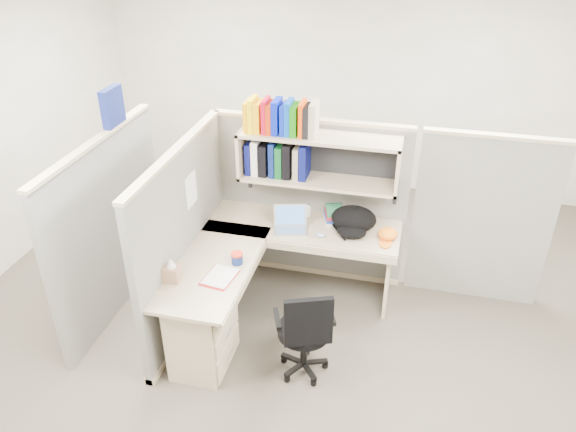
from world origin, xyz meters
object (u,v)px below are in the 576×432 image
(backpack, at_px, (353,222))
(desk, at_px, (232,302))
(laptop, at_px, (291,220))
(snack_canister, at_px, (237,258))
(task_chair, at_px, (305,345))

(backpack, bearing_deg, desk, -150.99)
(laptop, height_order, snack_canister, laptop)
(task_chair, bearing_deg, backpack, 79.02)
(desk, relative_size, snack_canister, 17.60)
(laptop, xyz_separation_m, backpack, (0.54, 0.09, 0.01))
(laptop, bearing_deg, backpack, -5.88)
(backpack, height_order, task_chair, backpack)
(task_chair, bearing_deg, desk, 162.98)
(task_chair, bearing_deg, laptop, 109.79)
(laptop, height_order, task_chair, laptop)
(laptop, xyz_separation_m, snack_canister, (-0.30, -0.59, -0.06))
(desk, xyz_separation_m, task_chair, (0.66, -0.20, -0.13))
(backpack, relative_size, task_chair, 0.46)
(laptop, height_order, backpack, backpack)
(backpack, bearing_deg, task_chair, -116.11)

